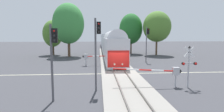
{
  "coord_description": "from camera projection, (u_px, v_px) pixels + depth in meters",
  "views": [
    {
      "loc": [
        -2.47,
        -22.34,
        4.71
      ],
      "look_at": [
        -0.78,
        1.55,
        2.0
      ],
      "focal_mm": 29.87,
      "sensor_mm": 36.0,
      "label": 1
    }
  ],
  "objects": [
    {
      "name": "commuter_train",
      "position": [
        107.0,
        42.0,
        54.55
      ],
      "size": [
        3.04,
        66.7,
        5.16
      ],
      "color": "silver",
      "rests_on": "railway_track"
    },
    {
      "name": "oak_behind_train",
      "position": [
        68.0,
        24.0,
        39.99
      ],
      "size": [
        6.72,
        6.72,
        11.5
      ],
      "color": "brown",
      "rests_on": "ground"
    },
    {
      "name": "traffic_signal_median",
      "position": [
        97.0,
        43.0,
        15.37
      ],
      "size": [
        0.53,
        0.38,
        6.09
      ],
      "color": "#4C4C51",
      "rests_on": "ground"
    },
    {
      "name": "elm_centre_background",
      "position": [
        131.0,
        29.0,
        46.36
      ],
      "size": [
        5.73,
        5.73,
        9.99
      ],
      "color": "#4C3828",
      "rests_on": "ground"
    },
    {
      "name": "crossing_gate_far",
      "position": [
        90.0,
        57.0,
        28.55
      ],
      "size": [
        5.75,
        0.4,
        1.8
      ],
      "color": "#B7B7BC",
      "rests_on": "ground"
    },
    {
      "name": "crossing_gate_near",
      "position": [
        168.0,
        71.0,
        16.81
      ],
      "size": [
        6.25,
        0.4,
        1.81
      ],
      "color": "#B7B7BC",
      "rests_on": "ground"
    },
    {
      "name": "traffic_signal_near_left",
      "position": [
        53.0,
        50.0,
        12.88
      ],
      "size": [
        0.53,
        0.38,
        5.47
      ],
      "color": "#4C4C51",
      "rests_on": "ground"
    },
    {
      "name": "ground_plane",
      "position": [
        119.0,
        74.0,
        22.84
      ],
      "size": [
        220.0,
        220.0,
        0.0
      ],
      "primitive_type": "plane",
      "color": "#3D3D42"
    },
    {
      "name": "traffic_signal_far_side",
      "position": [
        147.0,
        39.0,
        31.71
      ],
      "size": [
        0.53,
        0.38,
        6.11
      ],
      "color": "#4C4C51",
      "rests_on": "ground"
    },
    {
      "name": "pine_left_background",
      "position": [
        53.0,
        34.0,
        43.29
      ],
      "size": [
        4.57,
        4.57,
        8.12
      ],
      "color": "#4C3828",
      "rests_on": "ground"
    },
    {
      "name": "oak_far_right",
      "position": [
        157.0,
        27.0,
        43.01
      ],
      "size": [
        6.4,
        6.4,
        10.15
      ],
      "color": "brown",
      "rests_on": "ground"
    },
    {
      "name": "crossing_signal_mast",
      "position": [
        189.0,
        62.0,
        16.47
      ],
      "size": [
        1.36,
        0.44,
        3.78
      ],
      "color": "#B2B2B7",
      "rests_on": "ground"
    },
    {
      "name": "railway_track",
      "position": [
        119.0,
        73.0,
        22.83
      ],
      "size": [
        4.4,
        80.0,
        0.32
      ],
      "color": "gray",
      "rests_on": "ground"
    },
    {
      "name": "road_centre_stripe",
      "position": [
        119.0,
        74.0,
        22.84
      ],
      "size": [
        44.0,
        0.2,
        0.01
      ],
      "color": "beige",
      "rests_on": "ground"
    }
  ]
}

